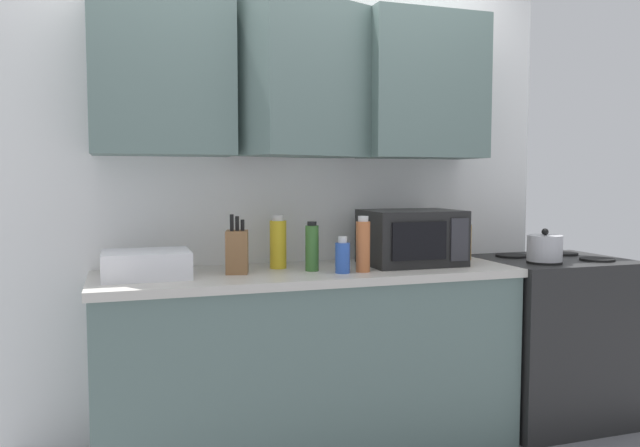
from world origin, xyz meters
TOP-DOWN VIEW (x-y plane):
  - wall_back_with_cabinets at (-0.00, -0.07)m, footprint 2.91×0.55m
  - counter_run at (0.00, -0.30)m, footprint 2.04×0.63m
  - stove_range at (1.40, -0.32)m, footprint 0.76×0.64m
  - kettle at (1.23, -0.46)m, footprint 0.18×0.18m
  - microwave at (0.55, -0.28)m, footprint 0.48×0.37m
  - dish_rack at (-0.76, -0.30)m, footprint 0.38×0.30m
  - knife_block at (-0.35, -0.30)m, footprint 0.13×0.14m
  - bottle_green_oil at (-0.00, -0.34)m, footprint 0.06×0.06m
  - bottle_yellow_mustard at (-0.13, -0.20)m, footprint 0.08×0.08m
  - bottle_amber_vinegar at (0.90, -0.21)m, footprint 0.08×0.08m
  - bottle_spice_jar at (0.22, -0.44)m, footprint 0.07×0.07m
  - bottle_blue_cleaner at (0.12, -0.45)m, footprint 0.07×0.07m

SIDE VIEW (x-z plane):
  - counter_run at x=0.00m, z-range 0.00..0.90m
  - stove_range at x=1.40m, z-range 0.00..0.91m
  - dish_rack at x=-0.76m, z-range 0.90..1.02m
  - bottle_blue_cleaner at x=0.12m, z-range 0.89..1.06m
  - kettle at x=1.23m, z-range 0.89..1.07m
  - knife_block at x=-0.35m, z-range 0.87..1.14m
  - bottle_amber_vinegar at x=0.90m, z-range 0.89..1.12m
  - bottle_green_oil at x=0.00m, z-range 0.90..1.13m
  - bottle_yellow_mustard at x=-0.13m, z-range 0.89..1.16m
  - bottle_spice_jar at x=0.22m, z-range 0.89..1.16m
  - microwave at x=0.55m, z-range 0.90..1.18m
  - wall_back_with_cabinets at x=0.00m, z-range 0.27..2.87m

